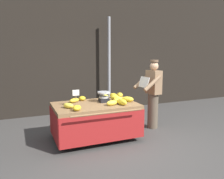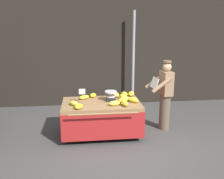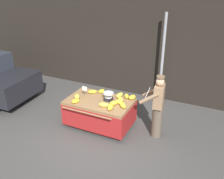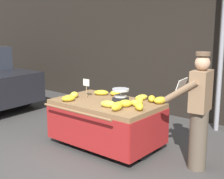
% 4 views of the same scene
% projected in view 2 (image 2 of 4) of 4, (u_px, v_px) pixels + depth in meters
% --- Properties ---
extents(ground_plane, '(60.00, 60.00, 0.00)m').
position_uv_depth(ground_plane, '(120.00, 145.00, 5.48)').
color(ground_plane, '#423F3D').
extents(back_wall, '(16.00, 0.24, 4.16)m').
position_uv_depth(back_wall, '(106.00, 39.00, 7.96)').
color(back_wall, black).
rests_on(back_wall, ground).
extents(street_pole, '(0.09, 0.09, 2.95)m').
position_uv_depth(street_pole, '(133.00, 60.00, 7.74)').
color(street_pole, gray).
rests_on(street_pole, ground).
extents(banana_cart, '(1.81, 1.30, 0.80)m').
position_uv_depth(banana_cart, '(101.00, 111.00, 5.86)').
color(banana_cart, olive).
rests_on(banana_cart, ground).
extents(weighing_scale, '(0.28, 0.28, 0.24)m').
position_uv_depth(weighing_scale, '(111.00, 96.00, 5.90)').
color(weighing_scale, black).
rests_on(weighing_scale, banana_cart).
extents(price_sign, '(0.14, 0.01, 0.34)m').
position_uv_depth(price_sign, '(82.00, 93.00, 5.67)').
color(price_sign, '#997A51').
rests_on(price_sign, banana_cart).
extents(banana_bunch_0, '(0.23, 0.22, 0.13)m').
position_uv_depth(banana_bunch_0, '(123.00, 97.00, 6.04)').
color(banana_bunch_0, yellow).
rests_on(banana_bunch_0, banana_cart).
extents(banana_bunch_1, '(0.25, 0.28, 0.10)m').
position_uv_depth(banana_bunch_1, '(74.00, 103.00, 5.58)').
color(banana_bunch_1, yellow).
rests_on(banana_bunch_1, banana_cart).
extents(banana_bunch_2, '(0.22, 0.27, 0.12)m').
position_uv_depth(banana_bunch_2, '(131.00, 94.00, 6.31)').
color(banana_bunch_2, gold).
rests_on(banana_bunch_2, banana_cart).
extents(banana_bunch_3, '(0.18, 0.32, 0.13)m').
position_uv_depth(banana_bunch_3, '(124.00, 103.00, 5.55)').
color(banana_bunch_3, yellow).
rests_on(banana_bunch_3, banana_cart).
extents(banana_bunch_4, '(0.30, 0.27, 0.09)m').
position_uv_depth(banana_bunch_4, '(84.00, 97.00, 6.05)').
color(banana_bunch_4, gold).
rests_on(banana_bunch_4, banana_cart).
extents(banana_bunch_5, '(0.26, 0.18, 0.10)m').
position_uv_depth(banana_bunch_5, '(126.00, 99.00, 5.91)').
color(banana_bunch_5, yellow).
rests_on(banana_bunch_5, banana_cart).
extents(banana_bunch_6, '(0.29, 0.20, 0.11)m').
position_uv_depth(banana_bunch_6, '(115.00, 103.00, 5.57)').
color(banana_bunch_6, yellow).
rests_on(banana_bunch_6, banana_cart).
extents(banana_bunch_7, '(0.29, 0.29, 0.12)m').
position_uv_depth(banana_bunch_7, '(133.00, 100.00, 5.79)').
color(banana_bunch_7, yellow).
rests_on(banana_bunch_7, banana_cart).
extents(banana_bunch_8, '(0.18, 0.23, 0.10)m').
position_uv_depth(banana_bunch_8, '(93.00, 95.00, 6.22)').
color(banana_bunch_8, gold).
rests_on(banana_bunch_8, banana_cart).
extents(banana_bunch_9, '(0.24, 0.28, 0.10)m').
position_uv_depth(banana_bunch_9, '(79.00, 106.00, 5.36)').
color(banana_bunch_9, gold).
rests_on(banana_bunch_9, banana_cart).
extents(banana_bunch_10, '(0.16, 0.30, 0.10)m').
position_uv_depth(banana_bunch_10, '(116.00, 95.00, 6.28)').
color(banana_bunch_10, yellow).
rests_on(banana_bunch_10, banana_cart).
extents(banana_bunch_11, '(0.24, 0.24, 0.12)m').
position_uv_depth(banana_bunch_11, '(122.00, 100.00, 5.77)').
color(banana_bunch_11, gold).
rests_on(banana_bunch_11, banana_cart).
extents(banana_bunch_12, '(0.21, 0.24, 0.11)m').
position_uv_depth(banana_bunch_12, '(124.00, 94.00, 6.30)').
color(banana_bunch_12, gold).
rests_on(banana_bunch_12, banana_cart).
extents(vendor_person, '(0.61, 0.56, 1.71)m').
position_uv_depth(vendor_person, '(165.00, 95.00, 6.15)').
color(vendor_person, brown).
rests_on(vendor_person, ground).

